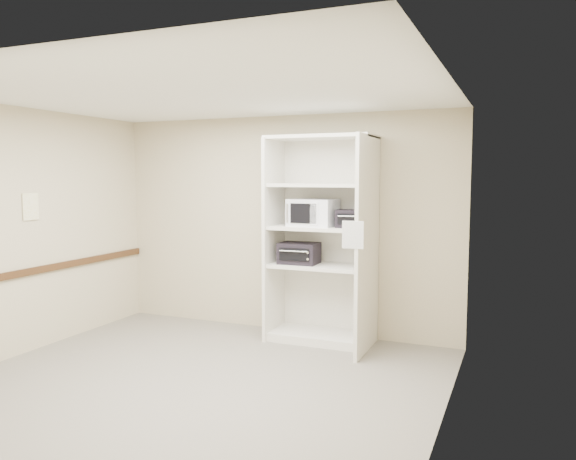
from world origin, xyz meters
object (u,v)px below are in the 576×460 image
at_px(shelving_unit, 325,247).
at_px(microwave, 313,212).
at_px(toaster_oven_upper, 352,219).
at_px(toaster_oven_lower, 299,253).

bearing_deg(shelving_unit, microwave, 177.84).
height_order(toaster_oven_upper, toaster_oven_lower, toaster_oven_upper).
relative_size(shelving_unit, toaster_oven_upper, 6.88).
distance_m(microwave, toaster_oven_lower, 0.51).
distance_m(shelving_unit, toaster_oven_upper, 0.48).
height_order(microwave, toaster_oven_upper, microwave).
height_order(shelving_unit, toaster_oven_upper, shelving_unit).
xyz_separation_m(microwave, toaster_oven_lower, (-0.16, -0.05, -0.48)).
relative_size(shelving_unit, microwave, 4.58).
distance_m(toaster_oven_upper, toaster_oven_lower, 0.77).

